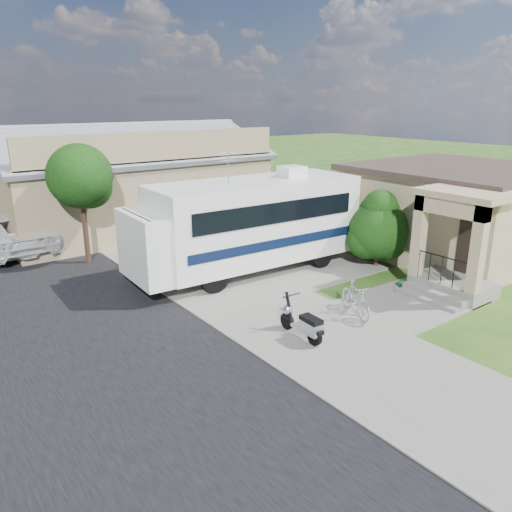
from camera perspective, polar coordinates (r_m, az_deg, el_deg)
ground at (r=14.93m, az=7.33°, el=-6.74°), size 120.00×120.00×0.00m
sidewalk_slab at (r=22.33m, az=-12.61°, el=1.30°), size 4.00×80.00×0.06m
driveway_slab at (r=19.00m, az=1.25°, el=-1.14°), size 7.00×6.00×0.05m
walk_slab at (r=16.45m, az=17.39°, el=-5.00°), size 4.00×3.00×0.05m
house at (r=21.98m, az=21.91°, el=4.89°), size 9.47×7.80×3.54m
warehouse at (r=25.87m, az=-14.54°, el=7.79°), size 12.50×8.40×5.04m
street_tree_a at (r=19.86m, az=-19.23°, el=8.29°), size 2.44×2.40×4.58m
street_tree_b at (r=29.48m, az=-25.41°, el=10.57°), size 2.44×2.40×4.73m
motorhome at (r=17.93m, az=-0.95°, el=3.91°), size 8.66×3.06×4.39m
shrub at (r=19.24m, az=13.79°, el=3.19°), size 2.40×2.29×2.95m
scooter at (r=13.22m, az=5.45°, el=-7.69°), size 0.57×1.64×1.08m
bicycle at (r=14.78m, az=11.28°, el=-5.05°), size 1.03×1.76×1.02m
pickup_truck at (r=23.32m, az=-26.14°, el=2.60°), size 2.72×5.91×1.64m
garden_hose at (r=17.58m, az=16.54°, el=-3.24°), size 0.40×0.40×0.18m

